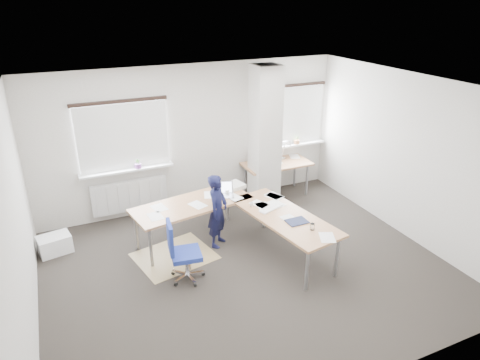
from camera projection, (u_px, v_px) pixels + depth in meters
name	position (u px, v px, depth m)	size (l,w,h in m)	color
ground	(246.00, 267.00, 6.71)	(6.00, 6.00, 0.00)	black
room_shell	(245.00, 152.00, 6.46)	(6.04, 5.04, 2.82)	#BBB5AB
floor_mat	(175.00, 256.00, 7.00)	(1.19, 1.01, 0.01)	#9C8355
white_crate	(55.00, 244.00, 7.05)	(0.50, 0.35, 0.30)	white
desk_main	(238.00, 210.00, 7.00)	(2.81, 2.63, 0.96)	#9A6A42
desk_side	(276.00, 165.00, 8.88)	(1.40, 0.70, 1.22)	#9A6A42
task_chair	(184.00, 264.00, 6.33)	(0.54, 0.53, 0.98)	navy
person	(218.00, 211.00, 7.09)	(0.47, 0.31, 1.28)	black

